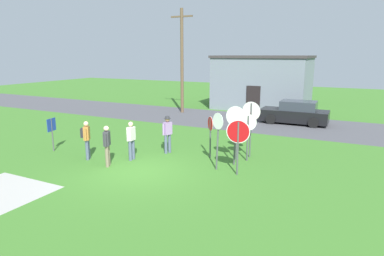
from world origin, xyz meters
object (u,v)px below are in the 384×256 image
object	(u,v)px
stop_sign_low_front	(238,137)
stop_sign_nearest	(251,119)
stop_sign_rear_right	(235,125)
person_on_left	(107,144)
utility_pole	(182,59)
person_near_signs	(86,137)
stop_sign_tallest	(218,132)
stop_sign_far_back	(237,131)
person_in_teal	(168,132)
info_panel_leftmost	(52,129)
person_holding_notes	(131,139)
parked_car_on_street	(295,113)
stop_sign_leaning_left	(248,130)
stop_sign_rear_left	(210,130)

from	to	relation	value
stop_sign_low_front	stop_sign_nearest	xyz separation A→B (m)	(-0.24, 2.40, 0.26)
stop_sign_rear_right	person_on_left	bearing A→B (deg)	-150.85
utility_pole	stop_sign_low_front	size ratio (longest dim) A/B	3.67
stop_sign_low_front	person_near_signs	world-z (taller)	stop_sign_low_front
stop_sign_rear_right	stop_sign_nearest	world-z (taller)	stop_sign_nearest
stop_sign_rear_right	person_near_signs	bearing A→B (deg)	-159.75
utility_pole	person_on_left	xyz separation A→B (m)	(3.44, -12.82, -3.15)
stop_sign_tallest	person_on_left	xyz separation A→B (m)	(-4.15, -1.65, -0.58)
person_on_left	stop_sign_tallest	bearing A→B (deg)	21.68
stop_sign_far_back	person_in_teal	world-z (taller)	stop_sign_far_back
stop_sign_nearest	info_panel_leftmost	xyz separation A→B (m)	(-8.61, -3.26, -0.65)
stop_sign_low_front	person_holding_notes	world-z (taller)	stop_sign_low_front
parked_car_on_street	stop_sign_far_back	xyz separation A→B (m)	(-0.87, -9.16, 0.60)
stop_sign_far_back	person_in_teal	distance (m)	3.23
utility_pole	stop_sign_rear_right	bearing A→B (deg)	-52.09
parked_car_on_street	stop_sign_low_front	size ratio (longest dim) A/B	2.02
parked_car_on_street	utility_pole	bearing A→B (deg)	177.08
stop_sign_leaning_left	person_near_signs	world-z (taller)	stop_sign_leaning_left
stop_sign_low_front	stop_sign_nearest	size ratio (longest dim) A/B	0.86
parked_car_on_street	stop_sign_nearest	bearing A→B (deg)	-93.03
stop_sign_tallest	info_panel_leftmost	xyz separation A→B (m)	(-7.94, -1.09, -0.45)
stop_sign_leaning_left	person_on_left	distance (m)	5.88
info_panel_leftmost	person_in_teal	bearing A→B (deg)	23.35
person_holding_notes	stop_sign_tallest	bearing A→B (deg)	7.83
utility_pole	stop_sign_low_front	xyz separation A→B (m)	(8.50, -11.39, -2.64)
utility_pole	stop_sign_leaning_left	bearing A→B (deg)	-48.98
info_panel_leftmost	stop_sign_tallest	bearing A→B (deg)	7.79
stop_sign_nearest	info_panel_leftmost	size ratio (longest dim) A/B	1.59
stop_sign_tallest	person_on_left	bearing A→B (deg)	-158.32
person_near_signs	stop_sign_nearest	bearing A→B (deg)	29.18
stop_sign_far_back	info_panel_leftmost	world-z (taller)	stop_sign_far_back
stop_sign_far_back	info_panel_leftmost	bearing A→B (deg)	-162.05
stop_sign_nearest	person_near_signs	bearing A→B (deg)	-150.82
stop_sign_nearest	person_in_teal	xyz separation A→B (m)	(-3.60, -1.09, -0.74)
info_panel_leftmost	stop_sign_far_back	bearing A→B (deg)	17.95
utility_pole	stop_sign_leaning_left	xyz separation A→B (m)	(8.31, -9.55, -2.72)
stop_sign_leaning_left	stop_sign_tallest	bearing A→B (deg)	-113.94
utility_pole	stop_sign_far_back	xyz separation A→B (m)	(7.84, -9.60, -2.81)
stop_sign_rear_left	person_holding_notes	distance (m)	3.44
utility_pole	stop_sign_tallest	world-z (taller)	utility_pole
stop_sign_nearest	person_on_left	distance (m)	6.20
person_near_signs	person_in_teal	distance (m)	3.57
stop_sign_nearest	person_on_left	bearing A→B (deg)	-141.58
stop_sign_leaning_left	person_holding_notes	world-z (taller)	stop_sign_leaning_left
stop_sign_tallest	stop_sign_low_front	bearing A→B (deg)	-13.92
parked_car_on_street	stop_sign_leaning_left	xyz separation A→B (m)	(-0.40, -9.11, 0.69)
stop_sign_tallest	person_holding_notes	world-z (taller)	stop_sign_tallest
parked_car_on_street	person_in_teal	xyz separation A→B (m)	(-4.05, -9.64, 0.30)
parked_car_on_street	person_in_teal	bearing A→B (deg)	-112.77
utility_pole	stop_sign_leaning_left	world-z (taller)	utility_pole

